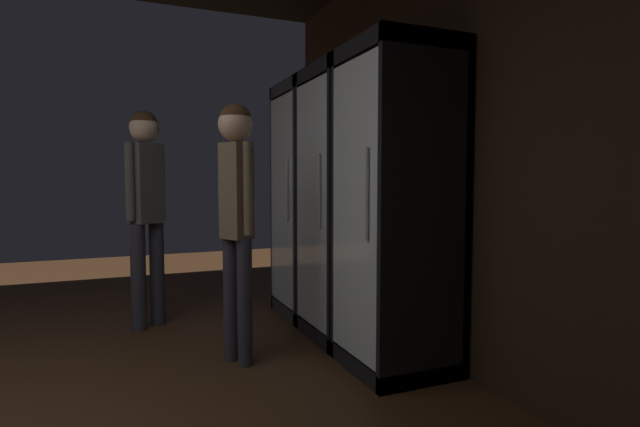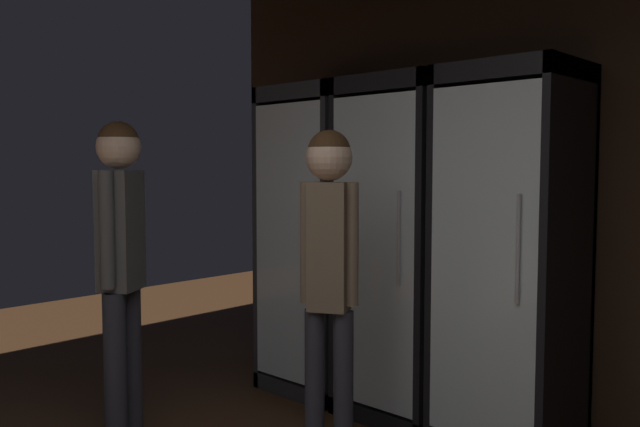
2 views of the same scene
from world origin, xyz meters
The scene contains 6 objects.
wall_back centered at (0.00, 3.03, 1.40)m, with size 6.00×0.06×2.80m, color black.
cooler_far_left centered at (-1.98, 2.73, 0.96)m, with size 0.64×0.61×1.96m.
cooler_left centered at (-1.31, 2.73, 0.96)m, with size 0.64×0.61×1.96m.
cooler_center centered at (-0.64, 2.73, 0.96)m, with size 0.64×0.61×1.96m.
shopper_near centered at (-1.10, 1.82, 1.04)m, with size 0.25×0.21×1.62m.
shopper_far centered at (-2.11, 1.34, 1.03)m, with size 0.26×0.30×1.68m.
Camera 1 is at (1.88, 1.14, 1.15)m, focal length 27.30 mm.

